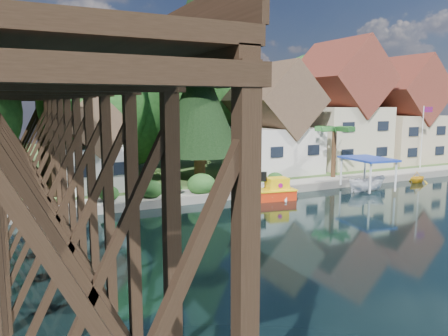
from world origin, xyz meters
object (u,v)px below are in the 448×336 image
at_px(shed, 94,148).
at_px(palm_tree, 335,130).
at_px(house_left, 273,126).
at_px(tugboat, 275,191).
at_px(flagpole, 424,131).
at_px(trestle_bridge, 32,140).
at_px(conifer, 199,80).
at_px(boat_canopy, 367,177).
at_px(house_right, 399,117).
at_px(boat_yellow, 418,176).
at_px(boat_white_a, 284,193).
at_px(house_center, 338,112).

relative_size(shed, palm_tree, 1.55).
xyz_separation_m(house_left, tugboat, (-5.91, -9.56, -4.46)).
height_order(palm_tree, flagpole, flagpole).
height_order(trestle_bridge, shed, trestle_bridge).
xyz_separation_m(trestle_bridge, house_left, (23.00, 10.83, -0.21)).
bearing_deg(tugboat, trestle_bridge, -175.75).
xyz_separation_m(house_left, conifer, (-8.68, -1.37, 4.30)).
xyz_separation_m(conifer, boat_canopy, (11.54, -8.98, -8.20)).
xyz_separation_m(house_right, boat_yellow, (-7.85, -9.44, -5.18)).
height_order(house_right, boat_white_a, house_right).
distance_m(trestle_bridge, house_right, 42.41).
bearing_deg(trestle_bridge, boat_white_a, 4.82).
height_order(house_center, boat_canopy, house_center).
distance_m(house_center, boat_canopy, 13.50).
bearing_deg(house_left, boat_white_a, -117.84).
xyz_separation_m(trestle_bridge, boat_white_a, (18.09, 1.53, -4.95)).
xyz_separation_m(house_left, shed, (-18.00, -1.50, -1.31)).
xyz_separation_m(flagpole, boat_canopy, (-12.00, -4.35, -3.35)).
distance_m(house_center, conifer, 18.03).
distance_m(trestle_bridge, boat_white_a, 18.82).
height_order(house_center, conifer, conifer).
xyz_separation_m(conifer, flagpole, (23.54, -4.63, -4.86)).
distance_m(house_center, house_right, 9.04).
height_order(house_right, palm_tree, house_right).
distance_m(boat_canopy, boat_yellow, 7.38).
relative_size(tugboat, boat_white_a, 0.88).
bearing_deg(boat_white_a, conifer, 11.09).
distance_m(trestle_bridge, boat_canopy, 26.19).
relative_size(palm_tree, boat_yellow, 2.24).
relative_size(trestle_bridge, tugboat, 13.14).
relative_size(boat_white_a, boat_yellow, 1.68).
height_order(tugboat, boat_canopy, boat_canopy).
height_order(house_center, tugboat, house_center).
height_order(shed, palm_tree, shed).
height_order(trestle_bridge, house_right, house_right).
xyz_separation_m(shed, tugboat, (12.09, -8.06, -3.15)).
distance_m(conifer, boat_white_a, 12.61).
height_order(shed, tugboat, shed).
height_order(conifer, tugboat, conifer).
xyz_separation_m(palm_tree, flagpole, (11.87, -0.10, -0.35)).
xyz_separation_m(house_left, house_right, (18.00, 0.00, 0.64)).
bearing_deg(flagpole, tugboat, -170.27).
relative_size(house_left, house_center, 0.79).
bearing_deg(house_right, conifer, -177.07).
bearing_deg(house_right, shed, -177.61).
height_order(palm_tree, boat_white_a, palm_tree).
bearing_deg(house_left, house_right, 0.00).
xyz_separation_m(house_left, boat_canopy, (2.86, -10.35, -3.91)).
bearing_deg(palm_tree, tugboat, -157.64).
height_order(flagpole, boat_white_a, flagpole).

